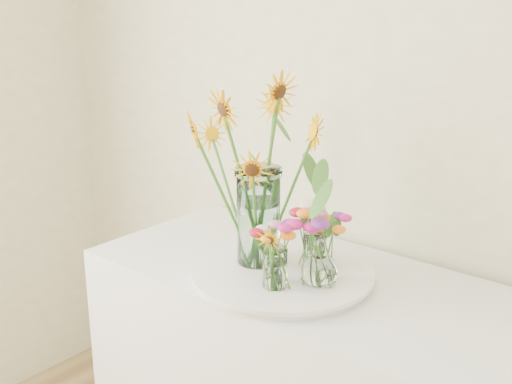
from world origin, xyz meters
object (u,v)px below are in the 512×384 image
tray (282,275)px  small_vase_b (320,260)px  small_vase_c (313,252)px  mason_jar (258,216)px  small_vase_a (275,269)px

tray → small_vase_b: size_ratio=3.42×
tray → small_vase_c: (0.06, 0.07, 0.06)m
small_vase_c → mason_jar: bearing=-156.3°
mason_jar → small_vase_a: size_ratio=2.56×
small_vase_a → small_vase_c: size_ratio=1.08×
small_vase_a → tray: bearing=116.9°
tray → small_vase_b: small_vase_b is taller
tray → mason_jar: mason_jar is taller
small_vase_b → small_vase_c: size_ratio=1.38×
small_vase_c → small_vase_b: bearing=-46.1°
mason_jar → small_vase_c: bearing=23.7°
tray → small_vase_a: small_vase_a is taller
small_vase_a → small_vase_b: 0.12m
tray → mason_jar: bearing=178.8°
tray → small_vase_a: size_ratio=4.37×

